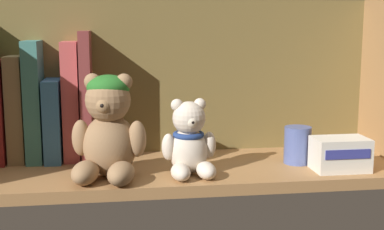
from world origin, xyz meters
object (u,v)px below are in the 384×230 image
at_px(small_product_box, 340,154).
at_px(book_2, 3,110).
at_px(book_7, 87,95).
at_px(book_5, 55,119).
at_px(teddy_bear_smaller, 189,143).
at_px(book_6, 72,100).
at_px(book_4, 36,100).
at_px(book_3, 18,108).
at_px(pillar_candle, 297,145).
at_px(teddy_bear_larger, 108,129).

bearing_deg(small_product_box, book_2, 164.80).
relative_size(book_2, book_7, 0.79).
bearing_deg(book_5, teddy_bear_smaller, -32.34).
bearing_deg(book_6, book_4, 180.00).
distance_m(book_7, teddy_bear_smaller, 0.24).
xyz_separation_m(book_3, book_6, (0.10, 0.00, 0.01)).
bearing_deg(book_6, small_product_box, -19.04).
bearing_deg(pillar_candle, book_6, 165.77).
bearing_deg(book_7, book_2, 180.00).
distance_m(book_4, teddy_bear_larger, 0.20).
bearing_deg(teddy_bear_larger, pillar_candle, 7.14).
bearing_deg(book_7, small_product_box, -20.18).
relative_size(book_4, book_5, 1.46).
bearing_deg(teddy_bear_larger, book_2, 143.05).
xyz_separation_m(book_3, teddy_bear_larger, (0.17, -0.15, -0.02)).
bearing_deg(book_6, book_3, 180.00).
bearing_deg(pillar_candle, teddy_bear_larger, -172.86).
xyz_separation_m(book_4, book_5, (0.03, 0.00, -0.04)).
height_order(book_4, book_7, book_7).
height_order(book_7, teddy_bear_smaller, book_7).
xyz_separation_m(teddy_bear_larger, pillar_candle, (0.35, 0.04, -0.05)).
bearing_deg(book_6, teddy_bear_smaller, -36.42).
bearing_deg(book_7, pillar_candle, -15.24).
height_order(book_6, teddy_bear_larger, book_6).
height_order(book_2, book_6, book_6).
bearing_deg(book_6, pillar_candle, -14.23).
distance_m(book_7, teddy_bear_larger, 0.16).
distance_m(book_5, book_6, 0.05).
height_order(book_7, pillar_candle, book_7).
xyz_separation_m(book_5, book_6, (0.03, 0.00, 0.03)).
relative_size(book_7, small_product_box, 2.56).
distance_m(book_2, small_product_box, 0.63).
xyz_separation_m(book_5, teddy_bear_smaller, (0.24, -0.15, -0.02)).
height_order(book_2, pillar_candle, book_2).
bearing_deg(book_5, pillar_candle, -13.20).
height_order(book_2, teddy_bear_larger, book_2).
bearing_deg(book_6, book_5, 180.00).
bearing_deg(book_3, book_2, 180.00).
bearing_deg(pillar_candle, book_2, 169.03).
xyz_separation_m(book_6, small_product_box, (0.47, -0.16, -0.08)).
xyz_separation_m(book_2, book_5, (0.09, 0.00, -0.02)).
distance_m(book_6, pillar_candle, 0.43).
bearing_deg(book_3, book_5, 0.00).
height_order(book_3, pillar_candle, book_3).
bearing_deg(teddy_bear_larger, book_7, 105.36).
bearing_deg(book_2, teddy_bear_larger, -36.95).
bearing_deg(small_product_box, book_7, 159.82).
xyz_separation_m(book_5, book_7, (0.06, 0.00, 0.04)).
relative_size(book_5, small_product_box, 1.62).
distance_m(book_4, book_7, 0.10).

